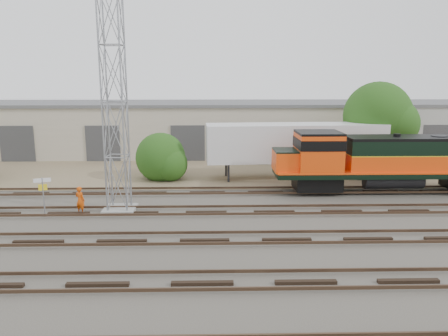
{
  "coord_description": "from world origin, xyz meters",
  "views": [
    {
      "loc": [
        -3.53,
        -23.01,
        7.83
      ],
      "look_at": [
        -2.9,
        4.0,
        2.2
      ],
      "focal_mm": 35.0,
      "sensor_mm": 36.0,
      "label": 1
    }
  ],
  "objects_px": {
    "locomotive": "(391,160)",
    "semi_trailer": "(300,144)",
    "signal_tower": "(115,106)",
    "worker": "(80,200)"
  },
  "relations": [
    {
      "from": "locomotive",
      "to": "semi_trailer",
      "type": "relative_size",
      "value": 1.18
    },
    {
      "from": "signal_tower",
      "to": "semi_trailer",
      "type": "bearing_deg",
      "value": 34.49
    },
    {
      "from": "signal_tower",
      "to": "semi_trailer",
      "type": "distance_m",
      "value": 15.4
    },
    {
      "from": "locomotive",
      "to": "signal_tower",
      "type": "height_order",
      "value": "signal_tower"
    },
    {
      "from": "locomotive",
      "to": "worker",
      "type": "bearing_deg",
      "value": -167.67
    },
    {
      "from": "locomotive",
      "to": "semi_trailer",
      "type": "distance_m",
      "value": 7.12
    },
    {
      "from": "locomotive",
      "to": "worker",
      "type": "height_order",
      "value": "locomotive"
    },
    {
      "from": "signal_tower",
      "to": "worker",
      "type": "xyz_separation_m",
      "value": [
        -2.17,
        -0.51,
        -5.39
      ]
    },
    {
      "from": "semi_trailer",
      "to": "locomotive",
      "type": "bearing_deg",
      "value": -44.19
    },
    {
      "from": "semi_trailer",
      "to": "signal_tower",
      "type": "bearing_deg",
      "value": -148.83
    }
  ]
}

